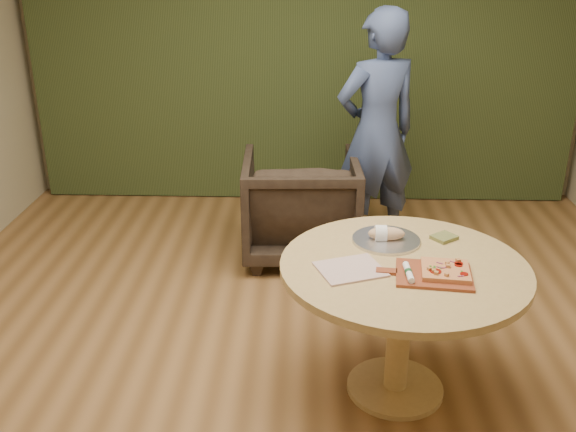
% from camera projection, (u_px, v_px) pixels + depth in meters
% --- Properties ---
extents(room_shell, '(5.04, 6.04, 2.84)m').
position_uv_depth(room_shell, '(298.00, 134.00, 2.88)').
color(room_shell, olive).
rests_on(room_shell, ground).
extents(curtain, '(4.80, 0.14, 2.78)m').
position_uv_depth(curtain, '(304.00, 45.00, 5.56)').
color(curtain, '#2A3719').
rests_on(curtain, ground).
extents(pedestal_table, '(1.22, 1.22, 0.75)m').
position_uv_depth(pedestal_table, '(402.00, 289.00, 3.18)').
color(pedestal_table, tan).
rests_on(pedestal_table, ground).
extents(pizza_paddle, '(0.46, 0.32, 0.01)m').
position_uv_depth(pizza_paddle, '(432.00, 275.00, 3.01)').
color(pizza_paddle, brown).
rests_on(pizza_paddle, pedestal_table).
extents(flatbread_pizza, '(0.25, 0.25, 0.04)m').
position_uv_depth(flatbread_pizza, '(445.00, 270.00, 3.01)').
color(flatbread_pizza, tan).
rests_on(flatbread_pizza, pizza_paddle).
extents(cutlery_roll, '(0.03, 0.20, 0.03)m').
position_uv_depth(cutlery_roll, '(409.00, 272.00, 2.98)').
color(cutlery_roll, white).
rests_on(cutlery_roll, pizza_paddle).
extents(newspaper, '(0.37, 0.34, 0.01)m').
position_uv_depth(newspaper, '(350.00, 269.00, 3.06)').
color(newspaper, white).
rests_on(newspaper, pedestal_table).
extents(serving_tray, '(0.36, 0.36, 0.02)m').
position_uv_depth(serving_tray, '(386.00, 240.00, 3.37)').
color(serving_tray, silver).
rests_on(serving_tray, pedestal_table).
extents(bread_roll, '(0.19, 0.09, 0.09)m').
position_uv_depth(bread_roll, '(385.00, 234.00, 3.35)').
color(bread_roll, '#D6AF82').
rests_on(bread_roll, serving_tray).
extents(green_packet, '(0.16, 0.15, 0.02)m').
position_uv_depth(green_packet, '(444.00, 237.00, 3.39)').
color(green_packet, '#525928').
rests_on(green_packet, pedestal_table).
extents(armchair, '(0.87, 0.82, 0.87)m').
position_uv_depth(armchair, '(301.00, 201.00, 4.78)').
color(armchair, black).
rests_on(armchair, ground).
extents(person_standing, '(0.78, 0.67, 1.81)m').
position_uv_depth(person_standing, '(377.00, 133.00, 4.75)').
color(person_standing, '#3C4E7D').
rests_on(person_standing, ground).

